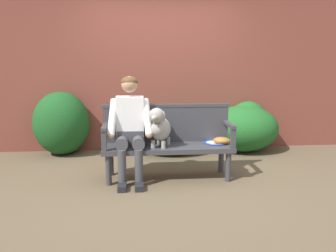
{
  "coord_description": "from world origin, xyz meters",
  "views": [
    {
      "loc": [
        -0.37,
        -4.11,
        1.47
      ],
      "look_at": [
        0.0,
        0.0,
        0.68
      ],
      "focal_mm": 35.85,
      "sensor_mm": 36.0,
      "label": 1
    }
  ],
  "objects_px": {
    "garden_bench": "(168,150)",
    "baseball_glove": "(222,141)",
    "person_seated": "(130,125)",
    "tennis_racket": "(214,142)",
    "dog_on_bench": "(160,127)"
  },
  "relations": [
    {
      "from": "garden_bench",
      "to": "baseball_glove",
      "type": "xyz_separation_m",
      "value": [
        0.7,
        0.01,
        0.1
      ]
    },
    {
      "from": "garden_bench",
      "to": "baseball_glove",
      "type": "relative_size",
      "value": 7.45
    },
    {
      "from": "garden_bench",
      "to": "baseball_glove",
      "type": "distance_m",
      "value": 0.7
    },
    {
      "from": "garden_bench",
      "to": "person_seated",
      "type": "relative_size",
      "value": 1.26
    },
    {
      "from": "tennis_racket",
      "to": "person_seated",
      "type": "bearing_deg",
      "value": -174.8
    },
    {
      "from": "dog_on_bench",
      "to": "tennis_racket",
      "type": "distance_m",
      "value": 0.78
    },
    {
      "from": "garden_bench",
      "to": "tennis_racket",
      "type": "relative_size",
      "value": 2.82
    },
    {
      "from": "tennis_racket",
      "to": "garden_bench",
      "type": "bearing_deg",
      "value": -171.78
    },
    {
      "from": "dog_on_bench",
      "to": "baseball_glove",
      "type": "height_order",
      "value": "dog_on_bench"
    },
    {
      "from": "garden_bench",
      "to": "tennis_racket",
      "type": "xyz_separation_m",
      "value": [
        0.62,
        0.09,
        0.07
      ]
    },
    {
      "from": "baseball_glove",
      "to": "garden_bench",
      "type": "bearing_deg",
      "value": -159.29
    },
    {
      "from": "person_seated",
      "to": "garden_bench",
      "type": "bearing_deg",
      "value": 1.2
    },
    {
      "from": "person_seated",
      "to": "tennis_racket",
      "type": "distance_m",
      "value": 1.13
    },
    {
      "from": "person_seated",
      "to": "baseball_glove",
      "type": "height_order",
      "value": "person_seated"
    },
    {
      "from": "dog_on_bench",
      "to": "tennis_racket",
      "type": "bearing_deg",
      "value": 12.42
    }
  ]
}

